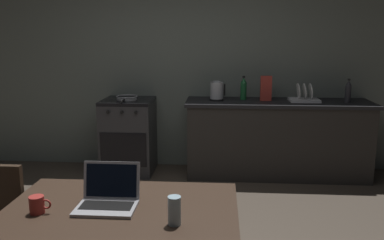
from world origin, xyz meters
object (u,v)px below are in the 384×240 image
(dish_rack, at_px, (304,97))
(bottle, at_px, (348,91))
(frying_pan, at_px, (127,98))
(drinking_glass, at_px, (174,211))
(bottle_b, at_px, (244,89))
(dining_table, at_px, (120,222))
(electric_kettle, at_px, (217,91))
(cereal_box, at_px, (266,88))
(coffee_mug, at_px, (37,205))
(stove_oven, at_px, (129,136))
(laptop, at_px, (108,199))

(dish_rack, bearing_deg, bottle, -5.96)
(bottle, xyz_separation_m, dish_rack, (-0.48, 0.05, -0.08))
(frying_pan, xyz_separation_m, drinking_glass, (0.90, -2.85, -0.12))
(bottle, height_order, bottle_b, bottle_b)
(dining_table, relative_size, electric_kettle, 5.51)
(bottle, bearing_deg, dining_table, -126.41)
(bottle_b, bearing_deg, bottle, -6.30)
(bottle, distance_m, cereal_box, 0.92)
(cereal_box, relative_size, bottle_b, 1.04)
(coffee_mug, bearing_deg, cereal_box, 62.25)
(coffee_mug, relative_size, bottle_b, 0.42)
(frying_pan, relative_size, drinking_glass, 2.96)
(frying_pan, bearing_deg, dining_table, -77.82)
(drinking_glass, bearing_deg, bottle_b, 80.58)
(stove_oven, distance_m, cereal_box, 1.75)
(stove_oven, bearing_deg, drinking_glass, -72.76)
(stove_oven, bearing_deg, cereal_box, 0.78)
(dining_table, xyz_separation_m, bottle, (1.98, 2.69, 0.36))
(coffee_mug, xyz_separation_m, cereal_box, (1.49, 2.82, 0.26))
(electric_kettle, distance_m, bottle, 1.50)
(drinking_glass, relative_size, dish_rack, 0.43)
(bottle, bearing_deg, dish_rack, 174.04)
(dining_table, height_order, electric_kettle, electric_kettle)
(frying_pan, relative_size, coffee_mug, 3.69)
(laptop, relative_size, drinking_glass, 2.19)
(frying_pan, distance_m, drinking_glass, 2.99)
(dish_rack, bearing_deg, electric_kettle, -180.00)
(electric_kettle, height_order, cereal_box, cereal_box)
(stove_oven, relative_size, coffee_mug, 7.73)
(cereal_box, bearing_deg, bottle, -4.35)
(laptop, distance_m, bottle_b, 2.92)
(bottle, height_order, dish_rack, bottle)
(dining_table, distance_m, cereal_box, 2.98)
(dining_table, bearing_deg, electric_kettle, 79.89)
(stove_oven, bearing_deg, frying_pan, -103.19)
(laptop, xyz_separation_m, dish_rack, (1.58, 2.69, 0.17))
(frying_pan, relative_size, bottle_b, 1.54)
(laptop, height_order, drinking_glass, laptop)
(dining_table, height_order, bottle, bottle)
(coffee_mug, distance_m, cereal_box, 3.20)
(electric_kettle, height_order, drinking_glass, electric_kettle)
(stove_oven, bearing_deg, dining_table, -78.05)
(dining_table, relative_size, coffee_mug, 10.83)
(stove_oven, distance_m, dining_table, 2.81)
(electric_kettle, bearing_deg, bottle_b, 14.18)
(stove_oven, xyz_separation_m, bottle, (2.56, -0.05, 0.58))
(bottle, height_order, drinking_glass, bottle)
(dining_table, height_order, coffee_mug, coffee_mug)
(electric_kettle, distance_m, frying_pan, 1.08)
(electric_kettle, distance_m, coffee_mug, 2.96)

